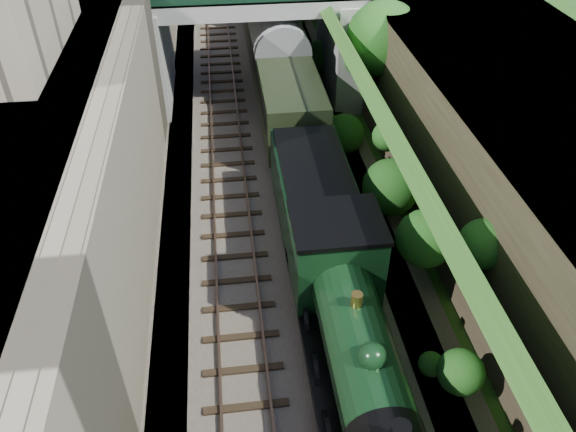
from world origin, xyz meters
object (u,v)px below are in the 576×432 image
at_px(locomotive, 354,342).
at_px(tender, 313,198).
at_px(road_bridge, 272,23).
at_px(tree, 385,40).

relative_size(locomotive, tender, 1.70).
distance_m(locomotive, tender, 7.37).
relative_size(road_bridge, tender, 2.67).
distance_m(tree, locomotive, 16.40).
xyz_separation_m(tree, tender, (-4.71, -8.10, -3.03)).
bearing_deg(tender, road_bridge, 91.15).
bearing_deg(tree, locomotive, -106.95).
bearing_deg(tender, tree, 59.81).
bearing_deg(locomotive, tree, 73.05).
bearing_deg(locomotive, tender, 90.00).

